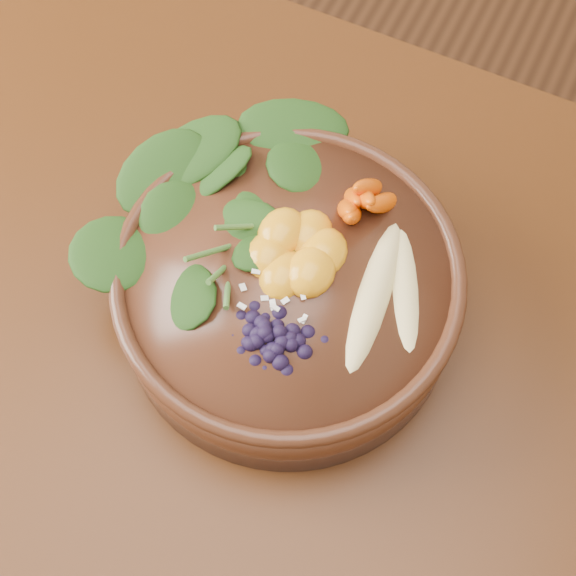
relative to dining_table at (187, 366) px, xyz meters
name	(u,v)px	position (x,y,z in m)	size (l,w,h in m)	color
ground	(228,494)	(0.00, 0.00, -0.66)	(4.00, 4.00, 0.00)	#381E0F
dining_table	(187,366)	(0.00, 0.00, 0.00)	(1.60, 0.90, 0.75)	#331C0C
stoneware_bowl	(288,293)	(0.09, 0.07, 0.14)	(0.32, 0.32, 0.09)	#432214
kale_heap	(255,184)	(0.03, 0.13, 0.20)	(0.21, 0.19, 0.05)	#214115
carrot_cluster	(376,181)	(0.13, 0.16, 0.22)	(0.07, 0.07, 0.09)	#D74C00
banana_halves	(392,284)	(0.18, 0.09, 0.20)	(0.10, 0.18, 0.03)	#E0CC84
mandarin_cluster	(296,244)	(0.09, 0.09, 0.20)	(0.09, 0.10, 0.04)	orange
blueberry_pile	(271,328)	(0.10, 0.00, 0.20)	(0.15, 0.11, 0.04)	black
coconut_flakes	(284,291)	(0.10, 0.05, 0.18)	(0.10, 0.08, 0.01)	white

